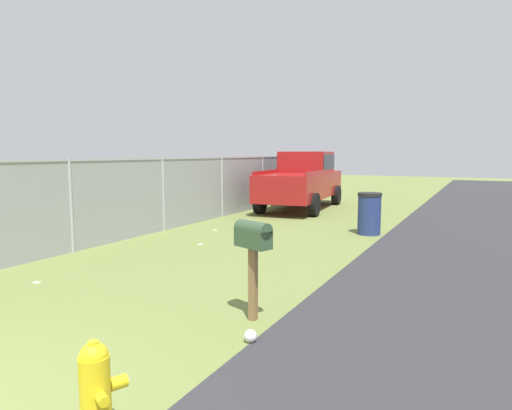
% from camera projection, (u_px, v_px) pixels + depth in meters
% --- Properties ---
extents(road_asphalt, '(60.00, 5.04, 0.01)m').
position_uv_depth(road_asphalt, '(508.00, 296.00, 6.28)').
color(road_asphalt, '#2D2D30').
rests_on(road_asphalt, ground).
extents(fire_hydrant, '(0.37, 0.40, 0.73)m').
position_uv_depth(fire_hydrant, '(96.00, 392.00, 3.12)').
color(fire_hydrant, yellow).
rests_on(fire_hydrant, ground).
extents(mailbox, '(0.36, 0.52, 1.22)m').
position_uv_depth(mailbox, '(253.00, 242.00, 5.30)').
color(mailbox, brown).
rests_on(mailbox, ground).
extents(pickup_truck, '(5.62, 2.55, 2.09)m').
position_uv_depth(pickup_truck, '(303.00, 178.00, 16.31)').
color(pickup_truck, maroon).
rests_on(pickup_truck, ground).
extents(trash_bin, '(0.59, 0.59, 1.05)m').
position_uv_depth(trash_bin, '(369.00, 214.00, 11.05)').
color(trash_bin, navy).
rests_on(trash_bin, ground).
extents(fence_section, '(20.45, 0.07, 1.92)m').
position_uv_depth(fence_section, '(195.00, 188.00, 12.83)').
color(fence_section, '#9EA3A8').
rests_on(fence_section, ground).
extents(litter_bag_near_hydrant, '(0.14, 0.14, 0.14)m').
position_uv_depth(litter_bag_near_hydrant, '(250.00, 336.00, 4.75)').
color(litter_bag_near_hydrant, silver).
rests_on(litter_bag_near_hydrant, ground).
extents(litter_wrapper_midfield_a, '(0.10, 0.13, 0.01)m').
position_uv_depth(litter_wrapper_midfield_a, '(36.00, 282.00, 6.97)').
color(litter_wrapper_midfield_a, silver).
rests_on(litter_wrapper_midfield_a, ground).
extents(litter_wrapper_midfield_b, '(0.11, 0.14, 0.01)m').
position_uv_depth(litter_wrapper_midfield_b, '(215.00, 230.00, 11.72)').
color(litter_wrapper_midfield_b, silver).
rests_on(litter_wrapper_midfield_b, ground).
extents(litter_wrapper_far_scatter, '(0.13, 0.10, 0.01)m').
position_uv_depth(litter_wrapper_far_scatter, '(200.00, 244.00, 9.88)').
color(litter_wrapper_far_scatter, silver).
rests_on(litter_wrapper_far_scatter, ground).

